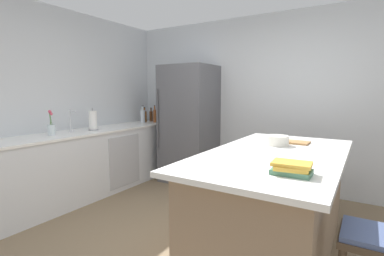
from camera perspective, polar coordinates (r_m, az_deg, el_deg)
ground_plane at (r=2.80m, az=0.47°, el=-24.10°), size 7.20×7.20×0.00m
wall_rear at (r=4.47m, az=15.70°, el=4.95°), size 6.00×0.10×2.60m
wall_left at (r=4.23m, az=-29.29°, el=4.18°), size 0.10×6.00×2.60m
counter_run_left at (r=4.32m, az=-20.03°, el=-6.53°), size 0.66×3.17×0.92m
kitchen_island at (r=2.75m, az=16.06°, el=-14.12°), size 1.09×2.11×0.93m
refrigerator at (r=4.64m, az=-0.59°, el=0.80°), size 0.79×0.74×1.88m
bar_stool at (r=2.08m, az=32.52°, el=-20.21°), size 0.36×0.36×0.66m
sink_faucet at (r=4.14m, az=-23.13°, el=1.38°), size 0.15×0.05×0.30m
flower_vase at (r=3.94m, az=-26.38°, el=0.01°), size 0.09×0.09×0.32m
paper_towel_roll at (r=4.26m, az=-19.25°, el=1.39°), size 0.14×0.14×0.31m
syrup_bottle at (r=5.31m, az=-8.19°, el=2.41°), size 0.06×0.06×0.25m
vinegar_bottle at (r=5.12m, az=-7.46°, el=2.50°), size 0.06×0.06×0.30m
whiskey_bottle at (r=5.16m, az=-9.49°, el=2.33°), size 0.08×0.08×0.27m
soda_bottle at (r=5.05m, az=-9.86°, el=2.39°), size 0.08×0.08×0.30m
cookbook_stack at (r=1.96m, az=19.34°, el=-7.61°), size 0.25×0.22×0.08m
mixing_bowl at (r=2.97m, az=16.72°, el=-2.40°), size 0.23×0.23×0.10m
cutting_board at (r=3.17m, az=19.20°, el=-2.63°), size 0.36×0.21×0.02m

